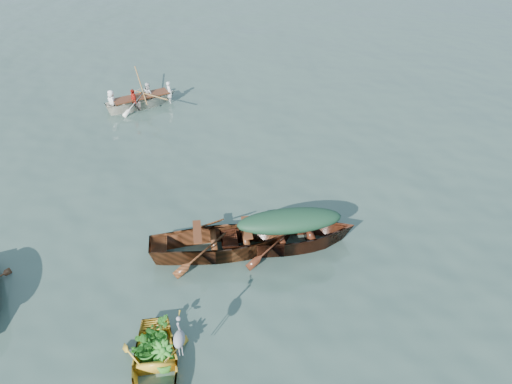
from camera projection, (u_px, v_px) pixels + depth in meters
ground at (242, 254)px, 12.62m from camera, size 140.00×140.00×0.00m
yellow_dinghy at (156, 379)px, 9.74m from camera, size 1.88×3.34×0.85m
green_tarp_boat at (288, 246)px, 12.87m from camera, size 4.99×2.27×1.15m
open_wooden_boat at (223, 253)px, 12.66m from camera, size 5.22×2.29×1.22m
rowed_boat at (143, 107)px, 19.44m from camera, size 3.94×2.96×0.90m
green_tarp_cover at (289, 221)px, 12.38m from camera, size 2.74×1.25×0.52m
thwart_benches at (222, 234)px, 12.29m from camera, size 2.63×1.30×0.04m
heron at (180, 344)px, 9.33m from camera, size 0.34×0.44×0.92m
dinghy_weeds at (153, 332)px, 9.76m from camera, size 0.84×1.01×0.60m
rowers at (140, 87)px, 18.96m from camera, size 2.87×2.27×0.76m
oars at (141, 95)px, 19.16m from camera, size 1.83×2.55×0.06m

